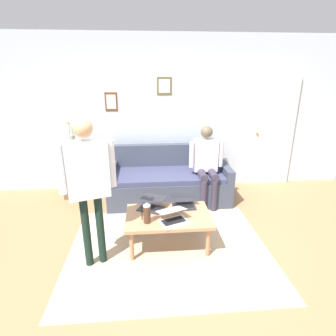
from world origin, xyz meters
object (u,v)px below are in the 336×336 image
object	(u,v)px
laptop_left	(173,218)
couch	(168,182)
laptop_right	(184,203)
laptop_center	(152,205)
side_shelf	(76,173)
person_seated	(206,161)
person_standing	(88,177)
interior_door	(272,132)
coffee_table	(168,218)
french_press	(147,214)
flower_vase	(72,140)

from	to	relation	value
laptop_left	couch	bearing A→B (deg)	-92.88
laptop_right	laptop_center	bearing A→B (deg)	2.89
side_shelf	person_seated	world-z (taller)	person_seated
laptop_right	person_standing	world-z (taller)	person_standing
person_standing	interior_door	bearing A→B (deg)	-143.89
laptop_center	person_standing	distance (m)	1.01
laptop_center	person_seated	distance (m)	1.31
interior_door	coffee_table	xyz separation A→B (m)	(2.11, 1.89, -0.65)
couch	person_standing	world-z (taller)	person_standing
interior_door	laptop_right	distance (m)	2.58
interior_door	side_shelf	distance (m)	3.64
french_press	side_shelf	xyz separation A→B (m)	(1.20, -1.73, -0.10)
laptop_left	side_shelf	bearing A→B (deg)	-48.97
couch	flower_vase	world-z (taller)	flower_vase
side_shelf	flower_vase	size ratio (longest dim) A/B	1.90
laptop_right	french_press	xyz separation A→B (m)	(0.48, 0.38, 0.07)
couch	laptop_right	size ratio (longest dim) A/B	6.36
interior_door	person_standing	size ratio (longest dim) A/B	1.24
interior_door	couch	bearing A→B (deg)	15.14
couch	person_standing	xyz separation A→B (m)	(0.97, 1.62, 0.75)
laptop_left	french_press	size ratio (longest dim) A/B	1.64
couch	laptop_center	world-z (taller)	couch
laptop_center	french_press	distance (m)	0.37
interior_door	person_seated	bearing A→B (deg)	28.60
couch	coffee_table	xyz separation A→B (m)	(0.12, 1.35, 0.07)
person_standing	laptop_right	bearing A→B (deg)	-155.00
coffee_table	laptop_left	world-z (taller)	laptop_left
flower_vase	person_seated	distance (m)	2.24
laptop_right	person_seated	distance (m)	1.06
laptop_left	laptop_center	size ratio (longest dim) A/B	0.97
laptop_right	person_standing	xyz separation A→B (m)	(1.07, 0.50, 0.59)
laptop_left	side_shelf	xyz separation A→B (m)	(1.51, -1.73, -0.04)
laptop_right	interior_door	bearing A→B (deg)	-138.71
laptop_center	person_standing	world-z (taller)	person_standing
person_seated	couch	bearing A→B (deg)	-21.04
person_standing	side_shelf	bearing A→B (deg)	-71.69
laptop_left	flower_vase	size ratio (longest dim) A/B	0.91
interior_door	couch	size ratio (longest dim) A/B	1.03
coffee_table	laptop_center	bearing A→B (deg)	-46.70
interior_door	laptop_right	xyz separation A→B (m)	(1.90, 1.66, -0.56)
interior_door	couch	xyz separation A→B (m)	(2.00, 0.54, -0.72)
interior_door	laptop_right	world-z (taller)	interior_door
flower_vase	couch	bearing A→B (deg)	171.72
person_standing	laptop_center	bearing A→B (deg)	-144.06
couch	coffee_table	bearing A→B (deg)	84.93
couch	flower_vase	size ratio (longest dim) A/B	4.37
coffee_table	side_shelf	xyz separation A→B (m)	(1.46, -1.58, 0.06)
interior_door	person_standing	bearing A→B (deg)	36.11
couch	french_press	bearing A→B (deg)	75.82
laptop_right	french_press	size ratio (longest dim) A/B	1.24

